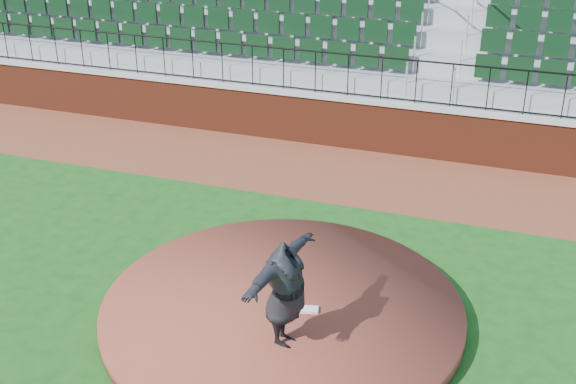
# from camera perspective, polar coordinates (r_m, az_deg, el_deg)

# --- Properties ---
(ground) EXTENTS (90.00, 90.00, 0.00)m
(ground) POSITION_cam_1_polar(r_m,az_deg,el_deg) (12.60, -2.26, -8.15)
(ground) COLOR #164E16
(ground) RESTS_ON ground
(warning_track) EXTENTS (34.00, 3.20, 0.01)m
(warning_track) POSITION_cam_1_polar(r_m,az_deg,el_deg) (17.11, 4.28, 1.45)
(warning_track) COLOR brown
(warning_track) RESTS_ON ground
(field_wall) EXTENTS (34.00, 0.35, 1.20)m
(field_wall) POSITION_cam_1_polar(r_m,az_deg,el_deg) (18.33, 5.67, 5.08)
(field_wall) COLOR maroon
(field_wall) RESTS_ON ground
(wall_cap) EXTENTS (34.00, 0.45, 0.10)m
(wall_cap) POSITION_cam_1_polar(r_m,az_deg,el_deg) (18.11, 5.75, 7.01)
(wall_cap) COLOR #B7B7B7
(wall_cap) RESTS_ON field_wall
(wall_railing) EXTENTS (34.00, 0.05, 1.00)m
(wall_railing) POSITION_cam_1_polar(r_m,az_deg,el_deg) (17.94, 5.83, 8.67)
(wall_railing) COLOR black
(wall_railing) RESTS_ON wall_cap
(seating_stands) EXTENTS (34.00, 5.10, 4.60)m
(seating_stands) POSITION_cam_1_polar(r_m,az_deg,el_deg) (20.38, 7.77, 12.10)
(seating_stands) COLOR gray
(seating_stands) RESTS_ON ground
(pitchers_mound) EXTENTS (5.75, 5.75, 0.25)m
(pitchers_mound) POSITION_cam_1_polar(r_m,az_deg,el_deg) (12.13, -0.43, -8.92)
(pitchers_mound) COLOR brown
(pitchers_mound) RESTS_ON ground
(pitching_rubber) EXTENTS (0.70, 0.35, 0.04)m
(pitching_rubber) POSITION_cam_1_polar(r_m,az_deg,el_deg) (11.89, 0.65, -8.86)
(pitching_rubber) COLOR white
(pitching_rubber) RESTS_ON pitchers_mound
(pitcher) EXTENTS (0.81, 2.12, 1.68)m
(pitcher) POSITION_cam_1_polar(r_m,az_deg,el_deg) (10.75, -0.21, -7.73)
(pitcher) COLOR black
(pitcher) RESTS_ON pitchers_mound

